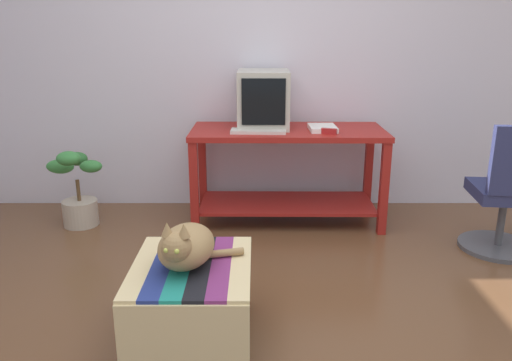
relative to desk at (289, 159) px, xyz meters
name	(u,v)px	position (x,y,z in m)	size (l,w,h in m)	color
ground_plane	(261,337)	(-0.22, -1.60, -0.50)	(14.00, 14.00, 0.00)	brown
back_wall	(260,49)	(-0.22, 0.45, 0.80)	(8.00, 0.10, 2.60)	silver
desk	(289,159)	(0.00, 0.00, 0.00)	(1.46, 0.64, 0.73)	maroon
tv_monitor	(265,99)	(-0.18, 0.10, 0.44)	(0.39, 0.50, 0.43)	#BCB7A8
keyboard	(260,131)	(-0.22, -0.14, 0.24)	(0.40, 0.15, 0.02)	beige
book	(325,128)	(0.25, -0.05, 0.25)	(0.20, 0.26, 0.03)	white
ottoman_with_blanket	(194,301)	(-0.55, -1.58, -0.31)	(0.56, 0.68, 0.38)	#4C4238
cat	(188,246)	(-0.57, -1.60, -0.01)	(0.43, 0.41, 0.27)	#9E7A4C
potted_plant	(80,194)	(-1.59, -0.11, -0.25)	(0.41, 0.42, 0.62)	#B7A893
office_chair	(511,198)	(1.42, -0.60, -0.11)	(0.52, 0.52, 0.89)	#4C4C51
stapler	(331,131)	(0.28, -0.18, 0.25)	(0.04, 0.11, 0.04)	#A31E1E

